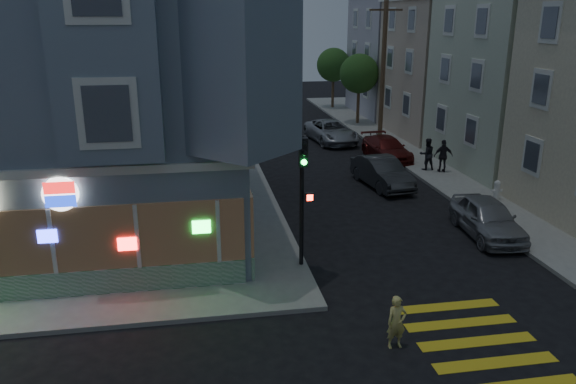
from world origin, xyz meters
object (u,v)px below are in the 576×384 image
object	(u,v)px
parked_car_c	(387,149)
parked_car_d	(331,131)
fire_hydrant	(497,189)
street_tree_far	(333,65)
running_child	(397,322)
pedestrian_a	(427,154)
parked_car_a	(487,218)
traffic_signal	(303,180)
parked_car_b	(382,172)
utility_pole	(383,69)
street_tree_near	(359,74)
pedestrian_b	(443,156)

from	to	relation	value
parked_car_c	parked_car_d	size ratio (longest dim) A/B	0.86
parked_car_c	fire_hydrant	xyz separation A→B (m)	(2.30, -8.50, -0.05)
parked_car_c	street_tree_far	bearing A→B (deg)	81.30
running_child	pedestrian_a	xyz separation A→B (m)	(7.60, 15.93, 0.30)
pedestrian_a	parked_car_a	xyz separation A→B (m)	(-1.42, -9.19, -0.27)
street_tree_far	pedestrian_a	size ratio (longest dim) A/B	3.06
street_tree_far	parked_car_c	world-z (taller)	street_tree_far
fire_hydrant	traffic_signal	bearing A→B (deg)	-151.56
parked_car_b	parked_car_c	size ratio (longest dim) A/B	0.97
utility_pole	street_tree_far	xyz separation A→B (m)	(0.20, 14.00, -0.86)
running_child	parked_car_b	bearing A→B (deg)	69.19
parked_car_a	fire_hydrant	distance (m)	4.53
street_tree_near	parked_car_d	distance (m)	7.61
street_tree_far	parked_car_c	distance (m)	19.43
pedestrian_b	street_tree_far	bearing A→B (deg)	-82.62
running_child	parked_car_a	world-z (taller)	parked_car_a
street_tree_far	parked_car_d	bearing A→B (deg)	-104.53
parked_car_a	traffic_signal	bearing A→B (deg)	-162.11
street_tree_far	parked_car_a	bearing A→B (deg)	-93.16
street_tree_near	parked_car_a	bearing A→B (deg)	-94.24
pedestrian_a	traffic_signal	size ratio (longest dim) A/B	0.39
parked_car_b	parked_car_d	bearing A→B (deg)	82.16
pedestrian_b	traffic_signal	distance (m)	14.40
street_tree_far	traffic_signal	bearing A→B (deg)	-105.82
parked_car_a	parked_car_b	size ratio (longest dim) A/B	0.98
street_tree_near	parked_car_a	distance (m)	23.63
pedestrian_a	running_child	bearing A→B (deg)	62.20
street_tree_near	traffic_signal	bearing A→B (deg)	-110.49
parked_car_c	parked_car_a	bearing A→B (deg)	-95.29
traffic_signal	pedestrian_b	bearing A→B (deg)	49.62
running_child	fire_hydrant	world-z (taller)	running_child
pedestrian_a	parked_car_c	distance (m)	3.31
utility_pole	parked_car_a	size ratio (longest dim) A/B	2.06
parked_car_a	utility_pole	bearing A→B (deg)	89.86
parked_car_c	fire_hydrant	distance (m)	8.81
street_tree_near	pedestrian_a	size ratio (longest dim) A/B	3.06
street_tree_near	pedestrian_a	distance (m)	14.46
parked_car_d	parked_car_a	bearing A→B (deg)	-90.79
utility_pole	running_child	bearing A→B (deg)	-107.74
parked_car_a	parked_car_b	world-z (taller)	parked_car_a
street_tree_near	running_child	bearing A→B (deg)	-104.72
parked_car_b	street_tree_near	bearing A→B (deg)	69.74
pedestrian_b	parked_car_b	distance (m)	4.29
utility_pole	pedestrian_a	xyz separation A→B (m)	(-0.11, -8.16, -3.78)
utility_pole	running_child	distance (m)	25.62
running_child	parked_car_c	bearing A→B (deg)	67.96
parked_car_a	traffic_signal	xyz separation A→B (m)	(-7.65, -1.76, 2.41)
street_tree_far	fire_hydrant	world-z (taller)	street_tree_far
utility_pole	street_tree_near	world-z (taller)	utility_pole
parked_car_c	parked_car_d	bearing A→B (deg)	107.78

